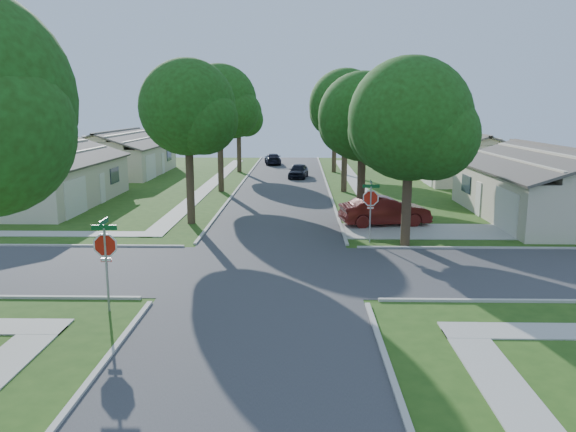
{
  "coord_description": "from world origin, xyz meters",
  "views": [
    {
      "loc": [
        1.37,
        -21.52,
        6.4
      ],
      "look_at": [
        0.83,
        3.02,
        1.6
      ],
      "focal_mm": 35.0,
      "sensor_mm": 36.0,
      "label": 1
    }
  ],
  "objects_px": {
    "stop_sign_sw": "(105,249)",
    "car_driveway": "(385,211)",
    "tree_w_far": "(239,116)",
    "house_nw_near": "(38,182)",
    "stop_sign_ne": "(371,201)",
    "tree_ne_corner": "(411,125)",
    "tree_e_mid": "(346,109)",
    "tree_e_far": "(335,111)",
    "house_ne_far": "(464,162)",
    "car_curb_east": "(298,171)",
    "tree_e_near": "(364,121)",
    "house_ne_near": "(552,192)",
    "house_nw_far": "(120,158)",
    "tree_w_near": "(189,112)",
    "tree_w_mid": "(220,105)",
    "car_curb_west": "(273,159)"
  },
  "relations": [
    {
      "from": "stop_sign_sw",
      "to": "tree_ne_corner",
      "type": "height_order",
      "value": "tree_ne_corner"
    },
    {
      "from": "tree_e_near",
      "to": "tree_w_far",
      "type": "relative_size",
      "value": 1.03
    },
    {
      "from": "house_nw_far",
      "to": "tree_e_mid",
      "type": "bearing_deg",
      "value": -27.91
    },
    {
      "from": "tree_w_far",
      "to": "tree_ne_corner",
      "type": "xyz_separation_m",
      "value": [
        11.01,
        -29.8,
        0.09
      ]
    },
    {
      "from": "house_nw_far",
      "to": "car_driveway",
      "type": "bearing_deg",
      "value": -46.65
    },
    {
      "from": "tree_w_mid",
      "to": "house_nw_far",
      "type": "relative_size",
      "value": 0.7
    },
    {
      "from": "tree_ne_corner",
      "to": "house_nw_far",
      "type": "xyz_separation_m",
      "value": [
        -22.35,
        27.79,
        -4.08
      ]
    },
    {
      "from": "stop_sign_ne",
      "to": "stop_sign_sw",
      "type": "bearing_deg",
      "value": -135.0
    },
    {
      "from": "house_ne_far",
      "to": "car_curb_west",
      "type": "distance_m",
      "value": 21.69
    },
    {
      "from": "tree_w_mid",
      "to": "tree_e_far",
      "type": "bearing_deg",
      "value": 54.15
    },
    {
      "from": "stop_sign_ne",
      "to": "tree_ne_corner",
      "type": "distance_m",
      "value": 3.96
    },
    {
      "from": "tree_w_far",
      "to": "tree_ne_corner",
      "type": "distance_m",
      "value": 31.77
    },
    {
      "from": "tree_w_far",
      "to": "house_nw_near",
      "type": "height_order",
      "value": "tree_w_far"
    },
    {
      "from": "tree_ne_corner",
      "to": "house_ne_far",
      "type": "distance_m",
      "value": 26.91
    },
    {
      "from": "tree_e_far",
      "to": "tree_w_near",
      "type": "xyz_separation_m",
      "value": [
        -9.4,
        -25.0,
        0.14
      ]
    },
    {
      "from": "tree_w_mid",
      "to": "car_curb_west",
      "type": "height_order",
      "value": "tree_w_mid"
    },
    {
      "from": "tree_e_mid",
      "to": "tree_e_far",
      "type": "xyz_separation_m",
      "value": [
        -0.0,
        13.0,
        -0.27
      ]
    },
    {
      "from": "house_ne_near",
      "to": "car_driveway",
      "type": "relative_size",
      "value": 2.8
    },
    {
      "from": "car_curb_east",
      "to": "house_ne_far",
      "type": "bearing_deg",
      "value": 6.38
    },
    {
      "from": "house_ne_far",
      "to": "house_nw_near",
      "type": "xyz_separation_m",
      "value": [
        -31.98,
        -14.0,
        0.0
      ]
    },
    {
      "from": "tree_w_far",
      "to": "house_ne_far",
      "type": "xyz_separation_m",
      "value": [
        20.64,
        -5.01,
        -3.99
      ]
    },
    {
      "from": "stop_sign_ne",
      "to": "car_driveway",
      "type": "bearing_deg",
      "value": 72.0
    },
    {
      "from": "car_driveway",
      "to": "car_curb_east",
      "type": "height_order",
      "value": "car_driveway"
    },
    {
      "from": "tree_e_near",
      "to": "house_ne_far",
      "type": "height_order",
      "value": "tree_e_near"
    },
    {
      "from": "house_ne_near",
      "to": "car_curb_east",
      "type": "bearing_deg",
      "value": 128.82
    },
    {
      "from": "tree_e_mid",
      "to": "house_nw_far",
      "type": "relative_size",
      "value": 0.68
    },
    {
      "from": "tree_w_mid",
      "to": "car_curb_east",
      "type": "xyz_separation_m",
      "value": [
        5.84,
        8.38,
        -5.84
      ]
    },
    {
      "from": "stop_sign_sw",
      "to": "car_driveway",
      "type": "relative_size",
      "value": 0.61
    },
    {
      "from": "tree_e_mid",
      "to": "stop_sign_sw",
      "type": "bearing_deg",
      "value": -110.2
    },
    {
      "from": "tree_w_near",
      "to": "tree_ne_corner",
      "type": "relative_size",
      "value": 1.04
    },
    {
      "from": "tree_w_near",
      "to": "house_nw_near",
      "type": "height_order",
      "value": "tree_w_near"
    },
    {
      "from": "tree_w_mid",
      "to": "house_nw_near",
      "type": "distance_m",
      "value": 13.77
    },
    {
      "from": "house_ne_near",
      "to": "stop_sign_ne",
      "type": "bearing_deg",
      "value": -150.86
    },
    {
      "from": "tree_w_far",
      "to": "tree_ne_corner",
      "type": "bearing_deg",
      "value": -69.72
    },
    {
      "from": "house_nw_near",
      "to": "house_ne_far",
      "type": "bearing_deg",
      "value": 23.64
    },
    {
      "from": "house_ne_far",
      "to": "car_curb_east",
      "type": "bearing_deg",
      "value": 178.51
    },
    {
      "from": "tree_e_near",
      "to": "tree_e_far",
      "type": "relative_size",
      "value": 0.95
    },
    {
      "from": "tree_w_far",
      "to": "house_nw_near",
      "type": "xyz_separation_m",
      "value": [
        -11.34,
        -19.01,
        -3.99
      ]
    },
    {
      "from": "tree_e_far",
      "to": "stop_sign_sw",
      "type": "bearing_deg",
      "value": -103.73
    },
    {
      "from": "stop_sign_ne",
      "to": "car_curb_west",
      "type": "height_order",
      "value": "stop_sign_ne"
    },
    {
      "from": "tree_e_far",
      "to": "tree_w_near",
      "type": "distance_m",
      "value": 26.71
    },
    {
      "from": "tree_e_near",
      "to": "tree_ne_corner",
      "type": "height_order",
      "value": "tree_ne_corner"
    },
    {
      "from": "tree_w_near",
      "to": "tree_e_near",
      "type": "bearing_deg",
      "value": -0.0
    },
    {
      "from": "stop_sign_sw",
      "to": "stop_sign_ne",
      "type": "bearing_deg",
      "value": 45.0
    },
    {
      "from": "house_ne_far",
      "to": "house_nw_far",
      "type": "height_order",
      "value": "same"
    },
    {
      "from": "stop_sign_sw",
      "to": "tree_e_near",
      "type": "distance_m",
      "value": 17.04
    },
    {
      "from": "tree_e_far",
      "to": "house_nw_far",
      "type": "height_order",
      "value": "tree_e_far"
    },
    {
      "from": "tree_e_mid",
      "to": "house_nw_near",
      "type": "xyz_separation_m",
      "value": [
        -20.75,
        -6.01,
        -4.74
      ]
    },
    {
      "from": "tree_w_near",
      "to": "house_ne_near",
      "type": "relative_size",
      "value": 0.66
    },
    {
      "from": "stop_sign_ne",
      "to": "house_ne_near",
      "type": "xyz_separation_m",
      "value": [
        11.29,
        6.3,
        -0.51
      ]
    }
  ]
}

